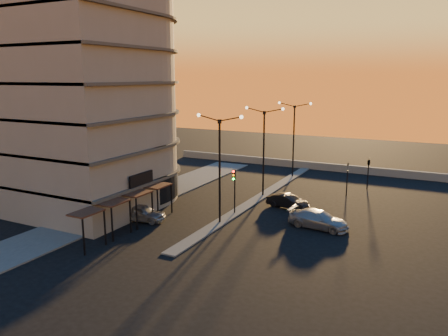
% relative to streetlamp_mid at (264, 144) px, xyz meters
% --- Properties ---
extents(ground, '(120.00, 120.00, 0.00)m').
position_rel_streetlamp_mid_xyz_m(ground, '(0.00, -10.00, -5.59)').
color(ground, black).
rests_on(ground, ground).
extents(sidewalk_west, '(5.00, 40.00, 0.12)m').
position_rel_streetlamp_mid_xyz_m(sidewalk_west, '(-10.50, -6.00, -5.53)').
color(sidewalk_west, '#494947').
rests_on(sidewalk_west, ground).
extents(median, '(1.20, 36.00, 0.12)m').
position_rel_streetlamp_mid_xyz_m(median, '(0.00, 0.00, -5.53)').
color(median, '#494947').
rests_on(median, ground).
extents(parapet, '(44.00, 0.50, 1.00)m').
position_rel_streetlamp_mid_xyz_m(parapet, '(2.00, 16.00, -5.09)').
color(parapet, slate).
rests_on(parapet, ground).
extents(building, '(14.35, 17.08, 25.00)m').
position_rel_streetlamp_mid_xyz_m(building, '(-14.00, -9.97, 6.32)').
color(building, slate).
rests_on(building, ground).
extents(streetlamp_near, '(4.32, 0.32, 9.51)m').
position_rel_streetlamp_mid_xyz_m(streetlamp_near, '(0.00, -10.00, 0.00)').
color(streetlamp_near, black).
rests_on(streetlamp_near, ground).
extents(streetlamp_mid, '(4.32, 0.32, 9.51)m').
position_rel_streetlamp_mid_xyz_m(streetlamp_mid, '(0.00, 0.00, 0.00)').
color(streetlamp_mid, black).
rests_on(streetlamp_mid, ground).
extents(streetlamp_far, '(4.32, 0.32, 9.51)m').
position_rel_streetlamp_mid_xyz_m(streetlamp_far, '(0.00, 10.00, 0.00)').
color(streetlamp_far, black).
rests_on(streetlamp_far, ground).
extents(traffic_light_main, '(0.28, 0.44, 4.25)m').
position_rel_streetlamp_mid_xyz_m(traffic_light_main, '(0.00, -7.13, -2.70)').
color(traffic_light_main, black).
rests_on(traffic_light_main, ground).
extents(signal_east_a, '(0.13, 0.16, 3.60)m').
position_rel_streetlamp_mid_xyz_m(signal_east_a, '(8.00, 4.00, -3.66)').
color(signal_east_a, black).
rests_on(signal_east_a, ground).
extents(signal_east_b, '(0.42, 1.99, 3.60)m').
position_rel_streetlamp_mid_xyz_m(signal_east_b, '(9.50, 8.00, -2.49)').
color(signal_east_b, black).
rests_on(signal_east_b, ground).
extents(car_hatchback, '(4.57, 2.39, 1.48)m').
position_rel_streetlamp_mid_xyz_m(car_hatchback, '(-6.50, -12.57, -4.85)').
color(car_hatchback, '#97999E').
rests_on(car_hatchback, ground).
extents(car_sedan, '(4.25, 2.09, 1.34)m').
position_rel_streetlamp_mid_xyz_m(car_sedan, '(3.75, -2.94, -4.92)').
color(car_sedan, black).
rests_on(car_sedan, ground).
extents(car_wagon, '(5.35, 2.66, 1.49)m').
position_rel_streetlamp_mid_xyz_m(car_wagon, '(7.99, -7.25, -4.85)').
color(car_wagon, '#96999D').
rests_on(car_wagon, ground).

